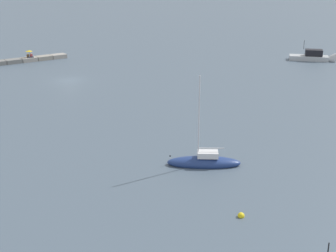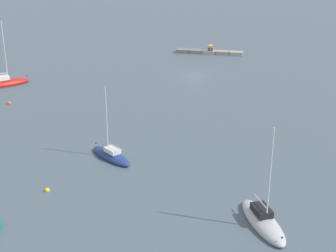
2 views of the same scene
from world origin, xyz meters
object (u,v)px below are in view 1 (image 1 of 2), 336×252
at_px(person_seated_brown_right, 28,56).
at_px(sailboat_navy_near, 204,162).
at_px(umbrella_open_yellow, 29,51).
at_px(motorboat_grey_far, 316,58).
at_px(mooring_buoy_near, 241,216).
at_px(person_seated_maroon_left, 32,56).

bearing_deg(person_seated_brown_right, sailboat_navy_near, 76.99).
distance_m(umbrella_open_yellow, motorboat_grey_far, 48.49).
distance_m(umbrella_open_yellow, sailboat_navy_near, 50.46).
bearing_deg(person_seated_brown_right, motorboat_grey_far, 136.40).
height_order(umbrella_open_yellow, sailboat_navy_near, sailboat_navy_near).
bearing_deg(mooring_buoy_near, person_seated_maroon_left, -96.42).
xyz_separation_m(person_seated_maroon_left, sailboat_navy_near, (3.28, 50.15, -0.64)).
bearing_deg(mooring_buoy_near, motorboat_grey_far, -146.18).
bearing_deg(umbrella_open_yellow, mooring_buoy_near, 83.89).
relative_size(person_seated_maroon_left, sailboat_navy_near, 0.09).
relative_size(person_seated_maroon_left, umbrella_open_yellow, 0.58).
distance_m(person_seated_brown_right, umbrella_open_yellow, 0.90).
relative_size(person_seated_maroon_left, mooring_buoy_near, 1.60).
height_order(person_seated_brown_right, umbrella_open_yellow, umbrella_open_yellow).
height_order(person_seated_brown_right, motorboat_grey_far, motorboat_grey_far).
bearing_deg(person_seated_brown_right, mooring_buoy_near, 74.22).
height_order(person_seated_maroon_left, motorboat_grey_far, motorboat_grey_far).
bearing_deg(sailboat_navy_near, motorboat_grey_far, -25.10).
bearing_deg(mooring_buoy_near, person_seated_brown_right, -95.87).
xyz_separation_m(person_seated_brown_right, mooring_buoy_near, (5.97, 58.06, -0.85)).
height_order(person_seated_brown_right, sailboat_navy_near, sailboat_navy_near).
bearing_deg(sailboat_navy_near, person_seated_maroon_left, 32.87).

